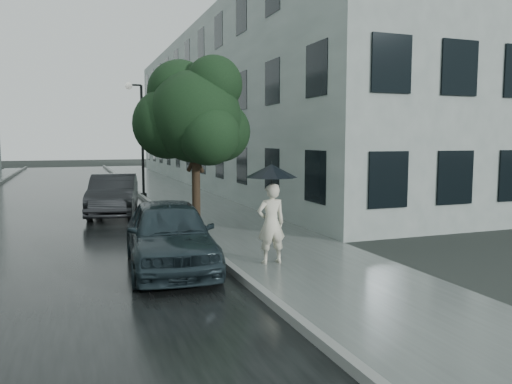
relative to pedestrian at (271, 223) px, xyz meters
name	(u,v)px	position (x,y,z in m)	size (l,w,h in m)	color
ground	(298,263)	(0.56, -0.15, -0.87)	(120.00, 120.00, 0.00)	black
sidewalk	(188,200)	(0.81, 11.85, -0.87)	(3.50, 60.00, 0.01)	slate
kerb_near	(146,200)	(-1.01, 11.85, -0.80)	(0.15, 60.00, 0.15)	slate
asphalt_road	(59,205)	(-4.51, 11.85, -0.87)	(6.85, 60.00, 0.00)	black
building_near	(244,109)	(6.04, 19.35, 3.63)	(7.02, 36.00, 9.00)	#96A49F
pedestrian	(271,223)	(0.00, 0.00, 0.00)	(0.63, 0.41, 1.73)	beige
umbrella	(272,171)	(0.01, 0.01, 1.12)	(1.27, 1.27, 1.25)	black
street_tree	(194,115)	(-0.70, 3.99, 2.45)	(3.34, 3.04, 4.95)	#332619
lamp_post	(139,132)	(-1.04, 13.49, 2.10)	(0.85, 0.32, 5.20)	black
car_near	(169,234)	(-2.12, 0.35, -0.15)	(1.69, 4.19, 1.43)	#1C2A30
car_far	(113,195)	(-2.61, 8.40, -0.15)	(1.51, 4.32, 1.42)	#222427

